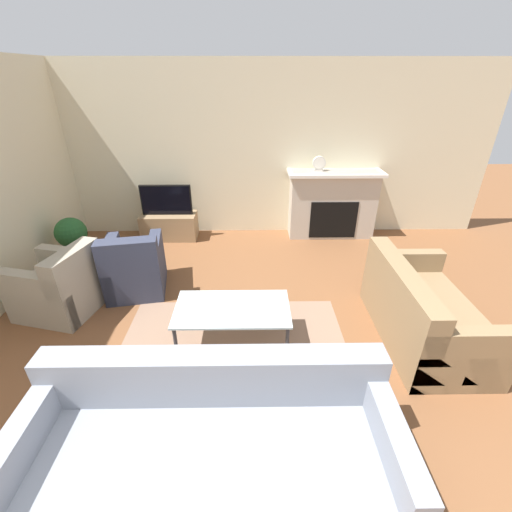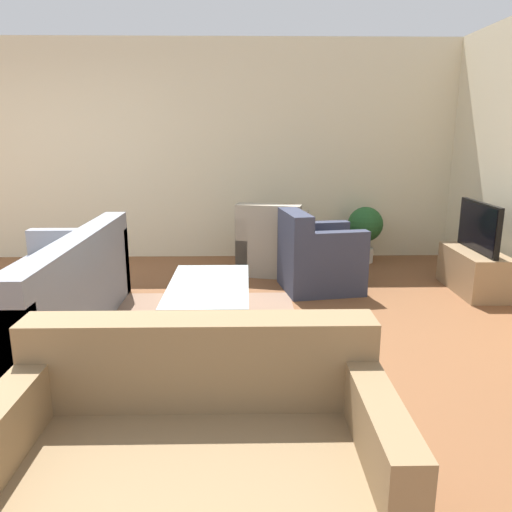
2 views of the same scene
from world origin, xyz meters
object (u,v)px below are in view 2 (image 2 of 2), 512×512
tv (479,227)px  potted_plant (365,228)px  coffee_table (209,289)px  couch_sectional (41,303)px  couch_loveseat (196,469)px  armchair_by_window (273,245)px  armchair_accent (317,261)px

tv → potted_plant: bearing=-144.5°
tv → coffee_table: tv is taller
couch_sectional → couch_loveseat: (2.03, 1.42, 0.01)m
couch_sectional → coffee_table: size_ratio=2.11×
armchair_by_window → couch_loveseat: bearing=96.4°
couch_loveseat → tv: bearing=51.1°
couch_sectional → potted_plant: bearing=126.6°
armchair_by_window → coffee_table: (2.01, -0.60, 0.11)m
couch_loveseat → couch_sectional: bearing=124.9°
tv → armchair_by_window: bearing=-112.2°
couch_sectional → armchair_by_window: 2.73m
tv → coffee_table: 2.88m
couch_sectional → armchair_by_window: same height
couch_sectional → coffee_table: couch_sectional is taller
coffee_table → armchair_by_window: bearing=163.4°
couch_loveseat → potted_plant: size_ratio=2.17×
couch_sectional → coffee_table: (0.08, 1.33, 0.13)m
couch_loveseat → armchair_by_window: same height
armchair_accent → coffee_table: size_ratio=0.77×
tv → armchair_accent: tv is taller
couch_sectional → potted_plant: 3.85m
armchair_by_window → armchair_accent: size_ratio=1.10×
potted_plant → armchair_by_window: bearing=-72.5°
couch_loveseat → coffee_table: size_ratio=1.35×
potted_plant → tv: bearing=35.5°
couch_loveseat → armchair_by_window: bearing=82.6°
couch_sectional → couch_loveseat: size_ratio=1.56×
coffee_table → potted_plant: size_ratio=1.61×
couch_sectional → armchair_accent: size_ratio=2.74×
armchair_accent → armchair_by_window: bearing=20.1°
tv → couch_loveseat: bearing=-38.9°
armchair_accent → coffee_table: armchair_accent is taller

